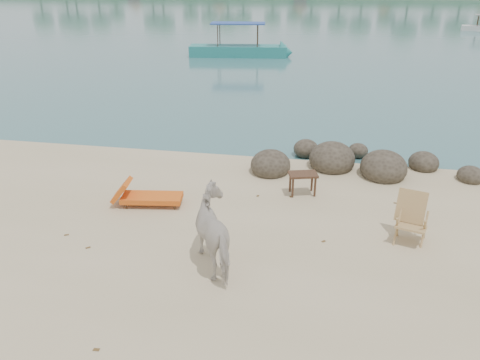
# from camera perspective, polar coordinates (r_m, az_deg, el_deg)

# --- Properties ---
(water) EXTENTS (400.00, 400.00, 0.00)m
(water) POSITION_cam_1_polar(r_m,az_deg,el_deg) (97.39, 10.26, 20.41)
(water) COLOR #335F67
(water) RESTS_ON ground
(boulders) EXTENTS (6.31, 2.85, 0.98)m
(boulders) POSITION_cam_1_polar(r_m,az_deg,el_deg) (13.67, 12.90, 1.96)
(boulders) COLOR #312A20
(boulders) RESTS_ON ground
(cow) EXTENTS (1.60, 1.86, 1.45)m
(cow) POSITION_cam_1_polar(r_m,az_deg,el_deg) (8.79, -2.57, -6.45)
(cow) COLOR beige
(cow) RESTS_ON ground
(side_table) EXTENTS (0.80, 0.62, 0.56)m
(side_table) POSITION_cam_1_polar(r_m,az_deg,el_deg) (11.88, 7.62, -0.61)
(side_table) COLOR #312113
(side_table) RESTS_ON ground
(lounge_chair) EXTENTS (1.87, 0.88, 0.54)m
(lounge_chair) POSITION_cam_1_polar(r_m,az_deg,el_deg) (11.44, -10.70, -1.88)
(lounge_chair) COLOR #D44A18
(lounge_chair) RESTS_ON ground
(deck_chair) EXTENTS (0.83, 0.87, 1.01)m
(deck_chair) POSITION_cam_1_polar(r_m,az_deg,el_deg) (10.24, 20.23, -4.75)
(deck_chair) COLOR tan
(deck_chair) RESTS_ON ground
(boat_near) EXTENTS (7.55, 2.56, 3.59)m
(boat_near) POSITION_cam_1_polar(r_m,az_deg,el_deg) (33.16, -0.23, 17.99)
(boat_near) COLOR #247D7A
(boat_near) RESTS_ON water
(dead_leaves) EXTENTS (8.54, 6.91, 0.00)m
(dead_leaves) POSITION_cam_1_polar(r_m,az_deg,el_deg) (8.73, -2.35, -12.31)
(dead_leaves) COLOR brown
(dead_leaves) RESTS_ON ground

